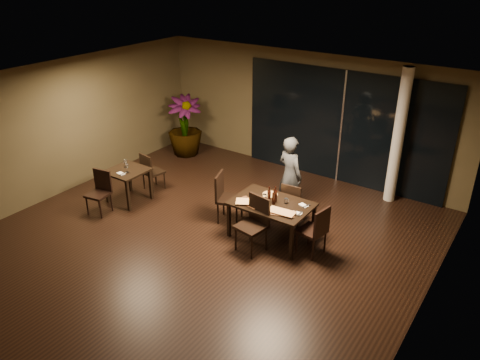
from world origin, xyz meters
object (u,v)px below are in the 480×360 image
(main_table, at_px, (272,206))
(potted_plant, at_px, (185,126))
(chair_main_right, at_px, (316,229))
(chair_side_near, at_px, (100,189))
(chair_main_near, at_px, (255,221))
(diner, at_px, (290,175))
(side_table, at_px, (128,175))
(bottle_b, at_px, (274,197))
(chair_side_far, at_px, (150,170))
(bottle_c, at_px, (275,194))
(chair_main_left, at_px, (225,195))
(bottle_a, at_px, (269,194))
(chair_main_far, at_px, (293,202))

(main_table, height_order, potted_plant, potted_plant)
(chair_main_right, relative_size, chair_side_near, 1.05)
(chair_main_near, distance_m, diner, 1.64)
(side_table, height_order, bottle_b, bottle_b)
(diner, bearing_deg, chair_side_far, 33.49)
(main_table, bearing_deg, bottle_c, 70.59)
(chair_side_far, height_order, chair_side_near, chair_side_near)
(side_table, height_order, chair_side_near, chair_side_near)
(chair_main_left, xyz_separation_m, bottle_b, (1.16, -0.04, 0.32))
(chair_main_near, height_order, bottle_b, bottle_b)
(chair_main_near, xyz_separation_m, bottle_b, (0.10, 0.50, 0.31))
(bottle_a, bearing_deg, chair_main_left, 179.31)
(chair_side_near, distance_m, bottle_a, 3.67)
(chair_main_near, distance_m, chair_main_right, 1.12)
(chair_main_near, distance_m, potted_plant, 4.97)
(potted_plant, height_order, bottle_a, potted_plant)
(chair_main_right, bearing_deg, chair_main_left, -82.67)
(chair_main_far, xyz_separation_m, bottle_a, (-0.17, -0.66, 0.40))
(chair_main_near, xyz_separation_m, diner, (-0.17, 1.61, 0.26))
(diner, relative_size, potted_plant, 1.04)
(bottle_a, bearing_deg, chair_main_right, -3.95)
(main_table, xyz_separation_m, chair_main_near, (-0.05, -0.51, -0.08))
(chair_side_near, distance_m, bottle_b, 3.77)
(bottle_c, bearing_deg, bottle_b, -77.66)
(side_table, xyz_separation_m, potted_plant, (-0.74, 2.81, 0.19))
(bottle_c, bearing_deg, chair_main_left, -177.37)
(diner, relative_size, bottle_a, 5.42)
(chair_main_right, bearing_deg, side_table, -74.58)
(chair_side_near, bearing_deg, potted_plant, 90.09)
(main_table, relative_size, potted_plant, 0.92)
(chair_main_near, relative_size, bottle_b, 3.40)
(chair_main_near, relative_size, chair_main_right, 1.08)
(chair_main_near, bearing_deg, potted_plant, 154.66)
(chair_side_far, distance_m, bottle_b, 3.44)
(side_table, bearing_deg, potted_plant, 104.77)
(chair_main_far, distance_m, bottle_c, 0.72)
(bottle_b, bearing_deg, bottle_c, 102.34)
(chair_side_near, bearing_deg, bottle_c, 9.56)
(chair_main_far, distance_m, potted_plant, 4.55)
(bottle_c, bearing_deg, potted_plant, 151.85)
(side_table, relative_size, potted_plant, 0.49)
(chair_side_far, height_order, diner, diner)
(side_table, distance_m, bottle_c, 3.49)
(diner, xyz_separation_m, bottle_c, (0.25, -1.03, 0.06))
(potted_plant, bearing_deg, bottle_c, -28.15)
(bottle_c, bearing_deg, chair_side_far, 178.63)
(bottle_c, bearing_deg, chair_main_right, -8.26)
(chair_main_near, height_order, chair_side_near, chair_main_near)
(chair_side_near, height_order, bottle_c, bottle_c)
(potted_plant, bearing_deg, chair_side_far, -70.14)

